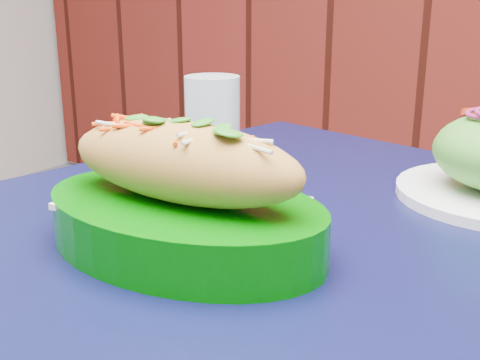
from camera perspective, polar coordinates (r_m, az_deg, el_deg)
The scene contains 3 objects.
cafe_table at distance 0.64m, azimuth 6.35°, elevation -12.73°, with size 0.95×0.95×0.75m.
banh_mi_basket at distance 0.56m, azimuth -5.42°, elevation -1.67°, with size 0.29×0.20×0.13m.
water_glass at distance 0.84m, azimuth -2.62°, elevation 5.62°, with size 0.08×0.08×0.12m, color silver.
Camera 1 is at (0.30, 0.64, 0.98)m, focal length 45.00 mm.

